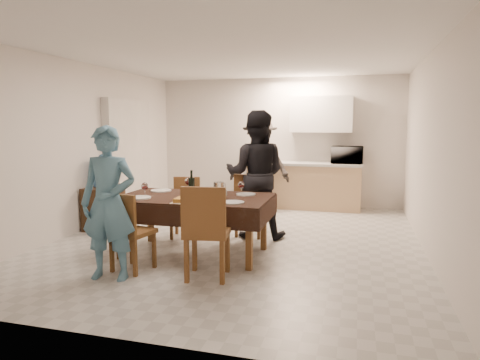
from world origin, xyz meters
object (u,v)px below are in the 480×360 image
object	(u,v)px
person_near	(109,203)
person_far	(256,175)
dining_table	(194,199)
savoury_tart	(190,200)
wine_bottle	(192,183)
console	(104,207)
microwave	(347,155)
water_jug	(103,173)
water_pitcher	(219,190)
person_kitchen	(260,164)

from	to	relation	value
person_near	person_far	size ratio (longest dim) A/B	0.89
dining_table	savoury_tart	xyz separation A→B (m)	(0.10, -0.38, 0.06)
wine_bottle	console	bearing A→B (deg)	154.61
dining_table	console	xyz separation A→B (m)	(-1.92, 0.94, -0.38)
wine_bottle	microwave	size ratio (longest dim) A/B	0.55
console	microwave	size ratio (longest dim) A/B	1.23
person_near	person_far	distance (m)	2.37
person_near	savoury_tart	bearing A→B (deg)	38.12
water_jug	person_far	distance (m)	2.48
microwave	person_far	world-z (taller)	person_far
dining_table	microwave	bearing A→B (deg)	61.93
water_pitcher	person_kitchen	size ratio (longest dim) A/B	0.11
dining_table	microwave	size ratio (longest dim) A/B	3.25
console	wine_bottle	size ratio (longest dim) A/B	2.22
wine_bottle	person_near	bearing A→B (deg)	-114.44
water_pitcher	person_near	xyz separation A→B (m)	(-0.90, -1.00, -0.03)
person_near	person_kitchen	xyz separation A→B (m)	(0.71, 4.07, 0.08)
water_pitcher	person_near	world-z (taller)	person_near
console	water_pitcher	bearing A→B (deg)	-23.51
person_kitchen	savoury_tart	bearing A→B (deg)	-90.94
water_pitcher	microwave	size ratio (longest dim) A/B	0.34
wine_bottle	person_far	distance (m)	1.17
water_jug	person_kitchen	size ratio (longest dim) A/B	0.24
wine_bottle	person_far	bearing A→B (deg)	59.04
savoury_tart	water_pitcher	bearing A→B (deg)	52.85
water_pitcher	wine_bottle	bearing A→B (deg)	165.96
console	water_pitcher	distance (m)	2.53
dining_table	person_far	xyz separation A→B (m)	(0.55, 1.05, 0.21)
savoury_tart	console	bearing A→B (deg)	146.90
dining_table	water_jug	world-z (taller)	water_jug
microwave	savoury_tart	bearing A→B (deg)	66.47
console	person_far	xyz separation A→B (m)	(2.47, 0.11, 0.59)
water_pitcher	savoury_tart	world-z (taller)	water_pitcher
console	wine_bottle	xyz separation A→B (m)	(1.87, -0.89, 0.57)
dining_table	savoury_tart	bearing A→B (deg)	-76.21
dining_table	person_near	xyz separation A→B (m)	(-0.55, -1.05, 0.11)
microwave	person_near	world-z (taller)	person_near
dining_table	person_far	bearing A→B (deg)	61.40
dining_table	console	size ratio (longest dim) A/B	2.65
water_pitcher	person_far	distance (m)	1.12
wine_bottle	person_kitchen	world-z (taller)	person_kitchen
person_near	person_far	xyz separation A→B (m)	(1.10, 2.10, 0.11)
person_kitchen	water_pitcher	bearing A→B (deg)	-86.37
dining_table	person_far	size ratio (longest dim) A/B	1.04
dining_table	person_near	bearing A→B (deg)	-118.60
water_jug	person_kitchen	distance (m)	2.94
savoury_tart	person_kitchen	distance (m)	3.40
person_kitchen	water_jug	bearing A→B (deg)	-135.03
dining_table	person_near	world-z (taller)	person_near
water_pitcher	person_far	bearing A→B (deg)	79.70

